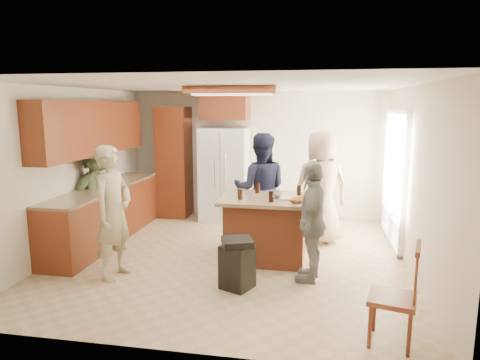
% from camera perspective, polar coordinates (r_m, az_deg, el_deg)
% --- Properties ---
extents(person_front_left, '(0.57, 0.71, 1.73)m').
position_cam_1_polar(person_front_left, '(5.77, -16.56, -4.16)').
color(person_front_left, tan).
rests_on(person_front_left, ground).
extents(person_behind_left, '(0.92, 0.62, 1.80)m').
position_cam_1_polar(person_behind_left, '(6.87, 2.74, -1.20)').
color(person_behind_left, '#191B33').
rests_on(person_behind_left, ground).
extents(person_behind_right, '(1.05, 0.86, 1.85)m').
position_cam_1_polar(person_behind_right, '(7.00, 10.73, -0.95)').
color(person_behind_right, tan).
rests_on(person_behind_right, ground).
extents(person_side_right, '(0.58, 0.96, 1.54)m').
position_cam_1_polar(person_side_right, '(5.52, 9.59, -5.55)').
color(person_side_right, gray).
rests_on(person_side_right, ground).
extents(person_counter, '(0.79, 1.16, 1.65)m').
position_cam_1_polar(person_counter, '(7.25, -18.47, -1.76)').
color(person_counter, '#353D23').
rests_on(person_counter, ground).
extents(left_cabinetry, '(0.64, 3.00, 2.30)m').
position_cam_1_polar(left_cabinetry, '(7.32, -18.08, -0.57)').
color(left_cabinetry, maroon).
rests_on(left_cabinetry, ground).
extents(back_wall_units, '(1.80, 0.60, 2.45)m').
position_cam_1_polar(back_wall_units, '(8.56, -7.12, 4.18)').
color(back_wall_units, maroon).
rests_on(back_wall_units, ground).
extents(refrigerator, '(0.90, 0.76, 1.80)m').
position_cam_1_polar(refrigerator, '(8.35, -2.07, 0.79)').
color(refrigerator, white).
rests_on(refrigerator, ground).
extents(kitchen_island, '(1.28, 1.03, 0.93)m').
position_cam_1_polar(kitchen_island, '(6.26, 3.47, -6.38)').
color(kitchen_island, '#A04829').
rests_on(kitchen_island, ground).
extents(island_items, '(0.95, 0.68, 0.15)m').
position_cam_1_polar(island_items, '(6.02, 5.52, -2.18)').
color(island_items, silver).
rests_on(island_items, kitchen_island).
extents(trash_bin, '(0.46, 0.46, 0.63)m').
position_cam_1_polar(trash_bin, '(5.34, -0.37, -11.02)').
color(trash_bin, black).
rests_on(trash_bin, ground).
extents(spindle_chair, '(0.51, 0.51, 0.99)m').
position_cam_1_polar(spindle_chair, '(4.38, 19.93, -14.67)').
color(spindle_chair, maroon).
rests_on(spindle_chair, ground).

